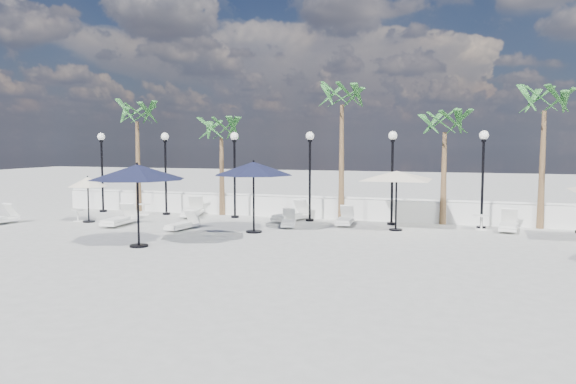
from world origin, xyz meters
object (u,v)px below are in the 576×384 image
(lounger_1, at_px, (120,219))
(lounger_4, at_px, (291,215))
(lounger_2, at_px, (193,211))
(lounger_3, at_px, (182,224))
(parasol_navy_mid, at_px, (254,169))
(lounger_5, at_px, (288,222))
(parasol_navy_left, at_px, (137,172))
(parasol_cream_small, at_px, (88,183))
(lounger_7, at_px, (508,225))
(lounger_6, at_px, (345,220))
(parasol_cream_sq_a, at_px, (397,171))

(lounger_1, bearing_deg, lounger_4, 23.25)
(lounger_2, xyz_separation_m, lounger_3, (1.44, -3.59, -0.06))
(lounger_1, distance_m, parasol_navy_mid, 6.24)
(lounger_1, bearing_deg, lounger_5, 10.39)
(parasol_navy_mid, bearing_deg, lounger_4, 83.09)
(lounger_2, distance_m, parasol_navy_left, 7.76)
(lounger_2, xyz_separation_m, lounger_4, (4.74, -0.00, -0.01))
(lounger_4, distance_m, parasol_cream_small, 8.74)
(lounger_3, bearing_deg, lounger_2, 118.97)
(lounger_7, xyz_separation_m, parasol_navy_mid, (-9.13, -3.36, 2.15))
(lounger_4, distance_m, lounger_6, 2.47)
(parasol_navy_left, xyz_separation_m, parasol_cream_sq_a, (7.49, 6.02, -0.13))
(lounger_5, height_order, lounger_7, lounger_7)
(lounger_1, xyz_separation_m, lounger_6, (8.71, 3.00, -0.03))
(lounger_2, relative_size, lounger_7, 1.14)
(lounger_1, distance_m, parasol_cream_sq_a, 11.28)
(lounger_1, bearing_deg, lounger_6, 13.80)
(lounger_4, height_order, parasol_navy_left, parasol_navy_left)
(lounger_4, bearing_deg, parasol_navy_mid, -79.84)
(lounger_4, relative_size, parasol_cream_sq_a, 0.44)
(lounger_1, distance_m, lounger_2, 3.73)
(lounger_2, height_order, parasol_navy_left, parasol_navy_left)
(parasol_cream_sq_a, bearing_deg, lounger_4, 165.31)
(lounger_5, relative_size, lounger_6, 0.93)
(lounger_7, distance_m, parasol_cream_small, 17.14)
(lounger_4, height_order, parasol_cream_sq_a, parasol_cream_sq_a)
(parasol_navy_mid, xyz_separation_m, parasol_cream_sq_a, (5.01, 2.15, -0.11))
(lounger_3, relative_size, parasol_navy_mid, 0.57)
(lounger_1, relative_size, lounger_3, 1.20)
(lounger_4, height_order, lounger_5, lounger_4)
(lounger_4, distance_m, lounger_7, 8.72)
(lounger_3, distance_m, lounger_4, 4.87)
(parasol_navy_mid, xyz_separation_m, parasol_cream_small, (-7.69, 0.39, -0.70))
(lounger_6, distance_m, parasol_navy_mid, 4.65)
(parasol_navy_left, height_order, parasol_navy_mid, parasol_navy_left)
(lounger_2, xyz_separation_m, lounger_6, (7.18, -0.40, -0.05))
(lounger_7, distance_m, parasol_navy_mid, 9.96)
(lounger_3, bearing_deg, lounger_5, 36.20)
(lounger_6, relative_size, lounger_7, 0.93)
(lounger_4, xyz_separation_m, lounger_7, (8.72, -0.00, -0.02))
(lounger_5, bearing_deg, lounger_1, -179.99)
(lounger_2, bearing_deg, lounger_4, -16.20)
(lounger_2, relative_size, lounger_5, 1.32)
(lounger_1, xyz_separation_m, lounger_2, (1.53, 3.40, 0.02))
(lounger_6, bearing_deg, parasol_cream_sq_a, -25.78)
(lounger_2, bearing_deg, lounger_7, -16.20)
(lounger_2, relative_size, lounger_4, 1.03)
(lounger_1, height_order, lounger_4, lounger_4)
(parasol_cream_sq_a, relative_size, parasol_cream_small, 2.54)
(lounger_3, height_order, lounger_6, lounger_6)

